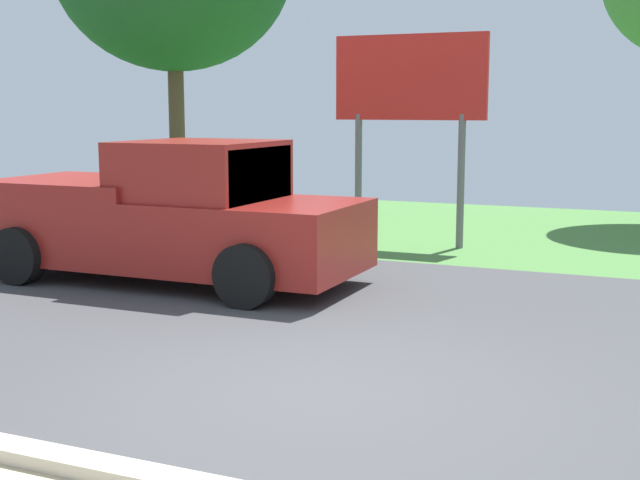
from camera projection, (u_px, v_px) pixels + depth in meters
name	position (u px, v px, depth m)	size (l,w,h in m)	color
ground_plane	(419.00, 318.00, 9.67)	(40.00, 22.00, 0.20)	#424244
pickup_truck	(171.00, 216.00, 11.39)	(5.20, 2.28, 1.88)	maroon
roadside_billboard	(410.00, 93.00, 14.13)	(2.60, 0.12, 3.50)	slate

